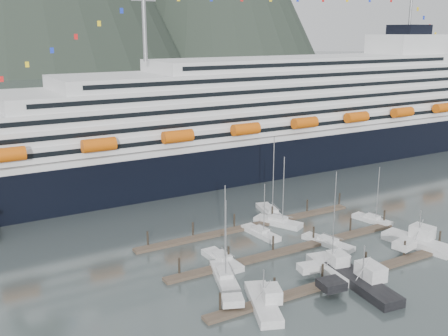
{
  "coord_description": "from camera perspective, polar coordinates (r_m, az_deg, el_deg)",
  "views": [
    {
      "loc": [
        -57.8,
        -64.73,
        37.32
      ],
      "look_at": [
        -7.47,
        22.0,
        11.06
      ],
      "focal_mm": 42.0,
      "sensor_mm": 36.0,
      "label": 1
    }
  ],
  "objects": [
    {
      "name": "sailboat_g",
      "position": [
        110.4,
        5.08,
        -4.89
      ],
      "size": [
        5.58,
        11.62,
        17.5
      ],
      "rotation": [
        0.0,
        0.0,
        1.31
      ],
      "color": "#BEBEBE",
      "rests_on": "ground"
    },
    {
      "name": "sailboat_a",
      "position": [
        88.28,
        -0.21,
        -10.02
      ],
      "size": [
        2.94,
        9.55,
        14.17
      ],
      "rotation": [
        0.0,
        0.0,
        1.59
      ],
      "color": "#BEBEBE",
      "rests_on": "ground"
    },
    {
      "name": "sailboat_h",
      "position": [
        110.25,
        15.81,
        -5.47
      ],
      "size": [
        3.89,
        8.51,
        12.01
      ],
      "rotation": [
        0.0,
        0.0,
        1.76
      ],
      "color": "#BEBEBE",
      "rests_on": "ground"
    },
    {
      "name": "dock_near",
      "position": [
        84.66,
        12.7,
        -11.64
      ],
      "size": [
        48.18,
        2.28,
        3.2
      ],
      "color": "#463B2D",
      "rests_on": "ground"
    },
    {
      "name": "trawler_c",
      "position": [
        82.75,
        14.71,
        -11.93
      ],
      "size": [
        10.57,
        14.88,
        7.44
      ],
      "rotation": [
        0.0,
        0.0,
        1.45
      ],
      "color": "black",
      "rests_on": "ground"
    },
    {
      "name": "trawler_a",
      "position": [
        75.31,
        4.18,
        -14.35
      ],
      "size": [
        9.48,
        11.81,
        6.25
      ],
      "rotation": [
        0.0,
        0.0,
        1.19
      ],
      "color": "#BEBEBE",
      "rests_on": "ground"
    },
    {
      "name": "sailboat_b",
      "position": [
        82.69,
        0.04,
        -11.82
      ],
      "size": [
        5.95,
        10.91,
        13.81
      ],
      "rotation": [
        0.0,
        0.0,
        1.25
      ],
      "color": "#BEBEBE",
      "rests_on": "ground"
    },
    {
      "name": "cruise_ship",
      "position": [
        150.58,
        6.08,
        4.93
      ],
      "size": [
        210.0,
        30.4,
        50.3
      ],
      "color": "black",
      "rests_on": "ground"
    },
    {
      "name": "dock_mid",
      "position": [
        93.59,
        7.27,
        -8.74
      ],
      "size": [
        48.18,
        2.28,
        3.2
      ],
      "color": "#463B2D",
      "rests_on": "ground"
    },
    {
      "name": "trawler_b",
      "position": [
        86.31,
        11.56,
        -10.61
      ],
      "size": [
        8.56,
        11.13,
        6.92
      ],
      "rotation": [
        0.0,
        0.0,
        1.38
      ],
      "color": "#BEBEBE",
      "rests_on": "ground"
    },
    {
      "name": "sailboat_f",
      "position": [
        105.22,
        5.91,
        -5.92
      ],
      "size": [
        6.88,
        9.97,
        14.52
      ],
      "rotation": [
        0.0,
        0.0,
        2.04
      ],
      "color": "#BEBEBE",
      "rests_on": "ground"
    },
    {
      "name": "sailboat_d",
      "position": [
        96.97,
        11.24,
        -7.99
      ],
      "size": [
        4.66,
        10.41,
        14.28
      ],
      "rotation": [
        0.0,
        0.0,
        1.8
      ],
      "color": "#BEBEBE",
      "rests_on": "ground"
    },
    {
      "name": "ground",
      "position": [
        94.46,
        10.81,
        -8.87
      ],
      "size": [
        1600.0,
        1600.0,
        0.0
      ],
      "primitive_type": "plane",
      "color": "#455150",
      "rests_on": "ground"
    },
    {
      "name": "sailboat_c",
      "position": [
        99.69,
        4.01,
        -7.1
      ],
      "size": [
        3.32,
        9.28,
        10.72
      ],
      "rotation": [
        0.0,
        0.0,
        1.66
      ],
      "color": "#BEBEBE",
      "rests_on": "ground"
    },
    {
      "name": "dock_far",
      "position": [
        103.4,
        2.89,
        -6.32
      ],
      "size": [
        48.18,
        2.28,
        3.2
      ],
      "color": "#463B2D",
      "rests_on": "ground"
    },
    {
      "name": "trawler_d",
      "position": [
        100.37,
        20.31,
        -7.54
      ],
      "size": [
        9.82,
        13.08,
        7.51
      ],
      "rotation": [
        0.0,
        0.0,
        1.77
      ],
      "color": "#BEBEBE",
      "rests_on": "ground"
    }
  ]
}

